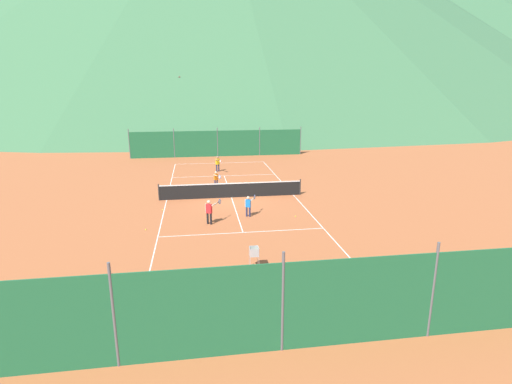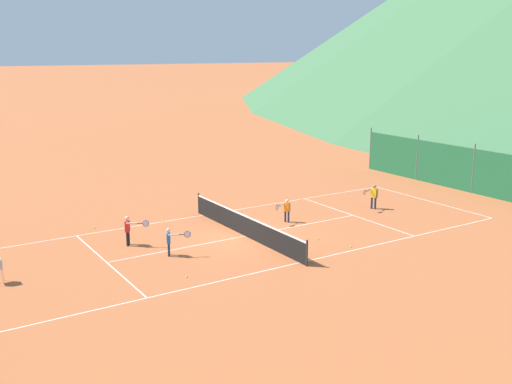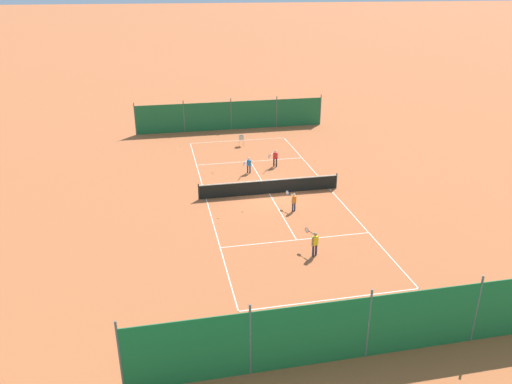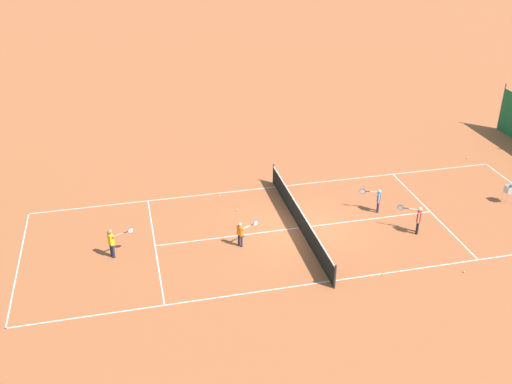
{
  "view_description": "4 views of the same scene",
  "coord_description": "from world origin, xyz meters",
  "px_view_note": "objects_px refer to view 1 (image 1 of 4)",
  "views": [
    {
      "loc": [
        -2.09,
        -24.72,
        7.02
      ],
      "look_at": [
        1.34,
        -1.77,
        0.78
      ],
      "focal_mm": 28.0,
      "sensor_mm": 36.0,
      "label": 1
    },
    {
      "loc": [
        21.93,
        -13.38,
        8.17
      ],
      "look_at": [
        -1.85,
        1.75,
        1.44
      ],
      "focal_mm": 42.0,
      "sensor_mm": 36.0,
      "label": 2
    },
    {
      "loc": [
        6.88,
        28.88,
        12.71
      ],
      "look_at": [
        1.1,
        1.06,
        0.65
      ],
      "focal_mm": 35.0,
      "sensor_mm": 36.0,
      "label": 3
    },
    {
      "loc": [
        -21.83,
        7.14,
        13.86
      ],
      "look_at": [
        1.09,
        1.73,
        1.46
      ],
      "focal_mm": 42.0,
      "sensor_mm": 36.0,
      "label": 4
    }
  ],
  "objects_px": {
    "tennis_ball_by_net_right": "(279,184)",
    "player_far_service": "(218,163)",
    "tennis_ball_by_net_left": "(295,216)",
    "player_near_service": "(216,178)",
    "tennis_ball_near_corner": "(259,187)",
    "alpine_chalet": "(182,93)",
    "player_near_baseline": "(249,204)",
    "tennis_ball_mid_court": "(163,210)",
    "tennis_net": "(231,190)",
    "ball_hopper": "(254,253)",
    "player_far_baseline": "(210,210)",
    "tennis_ball_far_corner": "(146,230)",
    "tennis_ball_alley_left": "(383,269)"
  },
  "relations": [
    {
      "from": "tennis_ball_by_net_right",
      "to": "alpine_chalet",
      "type": "relative_size",
      "value": 0.01
    },
    {
      "from": "tennis_ball_near_corner",
      "to": "alpine_chalet",
      "type": "relative_size",
      "value": 0.01
    },
    {
      "from": "tennis_net",
      "to": "player_near_baseline",
      "type": "height_order",
      "value": "player_near_baseline"
    },
    {
      "from": "alpine_chalet",
      "to": "player_near_baseline",
      "type": "bearing_deg",
      "value": -83.74
    },
    {
      "from": "player_far_service",
      "to": "tennis_ball_by_net_right",
      "type": "xyz_separation_m",
      "value": [
        4.15,
        -5.15,
        -0.72
      ]
    },
    {
      "from": "tennis_ball_far_corner",
      "to": "player_near_baseline",
      "type": "bearing_deg",
      "value": 14.69
    },
    {
      "from": "tennis_ball_mid_court",
      "to": "alpine_chalet",
      "type": "bearing_deg",
      "value": 89.73
    },
    {
      "from": "tennis_ball_near_corner",
      "to": "alpine_chalet",
      "type": "bearing_deg",
      "value": 99.87
    },
    {
      "from": "tennis_ball_by_net_left",
      "to": "player_near_service",
      "type": "bearing_deg",
      "value": 118.5
    },
    {
      "from": "tennis_ball_by_net_right",
      "to": "player_far_service",
      "type": "bearing_deg",
      "value": 128.82
    },
    {
      "from": "player_far_service",
      "to": "tennis_ball_alley_left",
      "type": "xyz_separation_m",
      "value": [
        5.38,
        -19.41,
        -0.72
      ]
    },
    {
      "from": "player_far_baseline",
      "to": "tennis_ball_mid_court",
      "type": "xyz_separation_m",
      "value": [
        -2.63,
        2.71,
        -0.72
      ]
    },
    {
      "from": "tennis_net",
      "to": "player_near_service",
      "type": "relative_size",
      "value": 8.05
    },
    {
      "from": "tennis_net",
      "to": "tennis_ball_far_corner",
      "type": "height_order",
      "value": "tennis_net"
    },
    {
      "from": "tennis_ball_mid_court",
      "to": "ball_hopper",
      "type": "height_order",
      "value": "ball_hopper"
    },
    {
      "from": "player_near_baseline",
      "to": "ball_hopper",
      "type": "xyz_separation_m",
      "value": [
        -0.62,
        -6.46,
        -0.02
      ]
    },
    {
      "from": "player_near_service",
      "to": "tennis_ball_far_corner",
      "type": "height_order",
      "value": "player_near_service"
    },
    {
      "from": "alpine_chalet",
      "to": "tennis_ball_alley_left",
      "type": "bearing_deg",
      "value": -79.69
    },
    {
      "from": "player_near_baseline",
      "to": "tennis_ball_mid_court",
      "type": "relative_size",
      "value": 17.61
    },
    {
      "from": "tennis_ball_by_net_right",
      "to": "tennis_ball_far_corner",
      "type": "xyz_separation_m",
      "value": [
        -8.51,
        -8.32,
        0.0
      ]
    },
    {
      "from": "player_far_service",
      "to": "player_near_baseline",
      "type": "height_order",
      "value": "player_far_service"
    },
    {
      "from": "player_near_service",
      "to": "tennis_ball_by_net_right",
      "type": "height_order",
      "value": "player_near_service"
    },
    {
      "from": "tennis_net",
      "to": "ball_hopper",
      "type": "relative_size",
      "value": 10.31
    },
    {
      "from": "tennis_net",
      "to": "tennis_ball_mid_court",
      "type": "bearing_deg",
      "value": -152.67
    },
    {
      "from": "player_far_baseline",
      "to": "ball_hopper",
      "type": "bearing_deg",
      "value": -74.41
    },
    {
      "from": "tennis_ball_by_net_left",
      "to": "player_near_baseline",
      "type": "bearing_deg",
      "value": 168.78
    },
    {
      "from": "player_far_service",
      "to": "tennis_ball_far_corner",
      "type": "xyz_separation_m",
      "value": [
        -4.37,
        -13.47,
        -0.72
      ]
    },
    {
      "from": "player_far_service",
      "to": "player_near_baseline",
      "type": "distance_m",
      "value": 12.1
    },
    {
      "from": "player_far_baseline",
      "to": "player_near_service",
      "type": "height_order",
      "value": "player_far_baseline"
    },
    {
      "from": "player_far_baseline",
      "to": "ball_hopper",
      "type": "distance_m",
      "value": 5.74
    },
    {
      "from": "player_far_service",
      "to": "ball_hopper",
      "type": "distance_m",
      "value": 18.52
    },
    {
      "from": "tennis_ball_by_net_right",
      "to": "alpine_chalet",
      "type": "height_order",
      "value": "alpine_chalet"
    },
    {
      "from": "player_far_service",
      "to": "tennis_ball_alley_left",
      "type": "height_order",
      "value": "player_far_service"
    },
    {
      "from": "tennis_net",
      "to": "tennis_ball_by_net_left",
      "type": "distance_m",
      "value": 5.46
    },
    {
      "from": "tennis_ball_near_corner",
      "to": "ball_hopper",
      "type": "bearing_deg",
      "value": -99.82
    },
    {
      "from": "tennis_ball_by_net_left",
      "to": "alpine_chalet",
      "type": "relative_size",
      "value": 0.01
    },
    {
      "from": "tennis_net",
      "to": "player_far_baseline",
      "type": "relative_size",
      "value": 7.1
    },
    {
      "from": "tennis_ball_alley_left",
      "to": "tennis_net",
      "type": "bearing_deg",
      "value": 113.76
    },
    {
      "from": "tennis_ball_mid_court",
      "to": "tennis_ball_far_corner",
      "type": "relative_size",
      "value": 1.0
    },
    {
      "from": "player_near_service",
      "to": "tennis_ball_mid_court",
      "type": "bearing_deg",
      "value": -124.11
    },
    {
      "from": "player_far_baseline",
      "to": "player_near_service",
      "type": "relative_size",
      "value": 1.13
    },
    {
      "from": "player_far_baseline",
      "to": "tennis_ball_by_net_right",
      "type": "height_order",
      "value": "player_far_baseline"
    },
    {
      "from": "tennis_net",
      "to": "player_near_service",
      "type": "height_order",
      "value": "player_near_service"
    },
    {
      "from": "player_far_service",
      "to": "alpine_chalet",
      "type": "height_order",
      "value": "alpine_chalet"
    },
    {
      "from": "player_near_baseline",
      "to": "tennis_ball_alley_left",
      "type": "distance_m",
      "value": 8.57
    },
    {
      "from": "player_far_service",
      "to": "tennis_ball_far_corner",
      "type": "bearing_deg",
      "value": -107.96
    },
    {
      "from": "tennis_net",
      "to": "tennis_ball_far_corner",
      "type": "distance_m",
      "value": 7.19
    },
    {
      "from": "player_near_baseline",
      "to": "tennis_ball_near_corner",
      "type": "distance_m",
      "value": 6.57
    },
    {
      "from": "player_near_service",
      "to": "alpine_chalet",
      "type": "distance_m",
      "value": 35.69
    },
    {
      "from": "tennis_ball_mid_court",
      "to": "player_near_baseline",
      "type": "bearing_deg",
      "value": -20.42
    }
  ]
}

